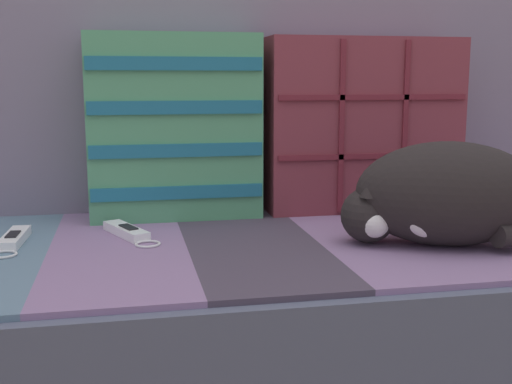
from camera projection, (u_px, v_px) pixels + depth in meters
couch at (245, 323)px, 1.34m from camera, size 1.88×0.84×0.38m
sofa_backrest at (219, 100)px, 1.59m from camera, size 1.85×0.14×0.52m
throw_pillow_quilted at (363, 125)px, 1.53m from camera, size 0.47×0.14×0.41m
throw_pillow_striped at (174, 127)px, 1.44m from camera, size 0.38×0.14×0.41m
sleeping_cat at (440, 197)px, 1.20m from camera, size 0.40×0.27×0.20m
game_remote_near at (14, 239)px, 1.23m from camera, size 0.05×0.20×0.02m
game_remote_far at (128, 232)px, 1.29m from camera, size 0.12×0.20×0.02m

